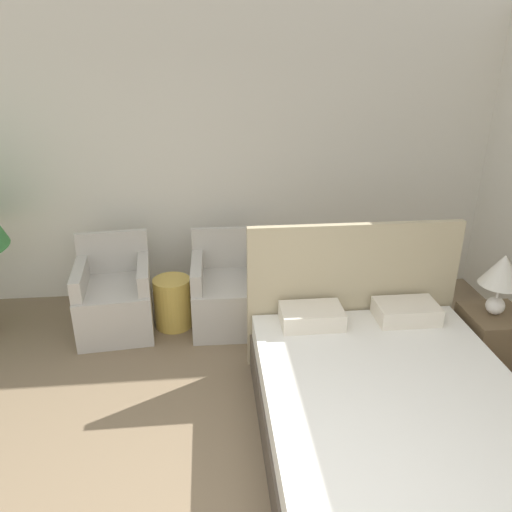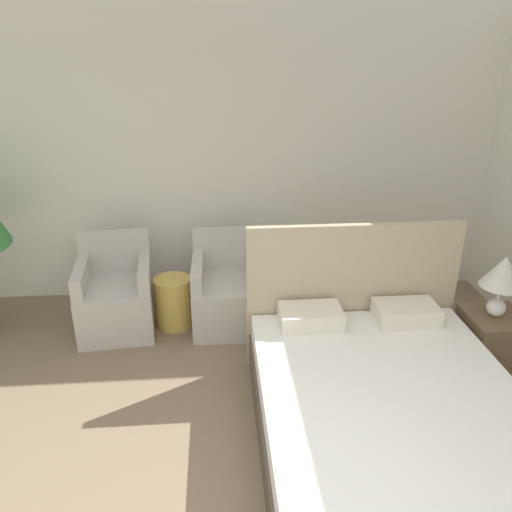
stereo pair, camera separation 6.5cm
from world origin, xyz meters
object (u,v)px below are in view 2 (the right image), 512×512
Objects in this scene: armchair_near_window_right at (229,296)px; nightstand at (492,344)px; armchair_near_window_left at (116,300)px; side_table at (174,302)px; table_lamp at (503,275)px; bed at (383,403)px.

armchair_near_window_right is 2.32m from nightstand.
side_table is at bearing -3.64° from armchair_near_window_left.
table_lamp is (3.15, -0.93, 0.58)m from armchair_near_window_left.
armchair_near_window_right is (1.05, 0.00, 0.00)m from armchair_near_window_left.
armchair_near_window_left is (-2.05, 1.61, 0.02)m from bed.
nightstand is at bearing -19.90° from side_table.
armchair_near_window_right is 1.79× the size of side_table.
side_table is at bearing 178.88° from armchair_near_window_right.
table_lamp reaches higher than nightstand.
table_lamp reaches higher than armchair_near_window_right.
armchair_near_window_left is at bearing 141.99° from bed.
armchair_near_window_right reaches higher than nightstand.
bed is at bearing -57.28° from armchair_near_window_right.
side_table is (0.53, 0.02, -0.05)m from armchair_near_window_left.
table_lamp is at bearing -19.95° from side_table.
armchair_near_window_left is at bearing 163.49° from table_lamp.
table_lamp is (2.10, -0.93, 0.58)m from armchair_near_window_right.
nightstand is (3.18, -0.94, -0.03)m from armchair_near_window_left.
bed is 1.42m from table_lamp.
bed is 1.30m from nightstand.
armchair_near_window_left is 1.79× the size of side_table.
armchair_near_window_left is at bearing 163.51° from nightstand.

